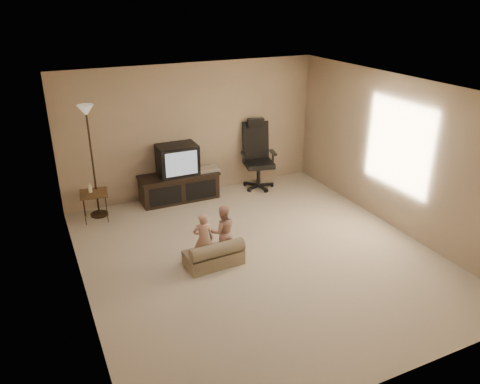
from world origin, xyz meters
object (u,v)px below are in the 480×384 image
object	(u,v)px
office_chair	(257,163)
side_table	(93,193)
floor_lamp	(89,137)
child_sofa	(215,255)
tv_stand	(179,177)
toddler_right	(223,232)
toddler_left	(203,239)

from	to	relation	value
office_chair	side_table	world-z (taller)	office_chair
floor_lamp	child_sofa	bearing A→B (deg)	-62.80
tv_stand	toddler_right	distance (m)	2.27
office_chair	toddler_right	xyz separation A→B (m)	(-1.71, -2.22, -0.08)
child_sofa	toddler_right	distance (m)	0.37
child_sofa	tv_stand	bearing A→B (deg)	81.02
tv_stand	toddler_right	size ratio (longest dim) A/B	1.84
office_chair	floor_lamp	size ratio (longest dim) A/B	0.69
side_table	toddler_left	xyz separation A→B (m)	(1.18, -2.16, -0.08)
side_table	floor_lamp	bearing A→B (deg)	62.39
tv_stand	side_table	xyz separation A→B (m)	(-1.59, -0.19, 0.04)
floor_lamp	side_table	bearing A→B (deg)	-117.61
child_sofa	side_table	bearing A→B (deg)	117.73
office_chair	toddler_right	world-z (taller)	office_chair
floor_lamp	toddler_right	world-z (taller)	floor_lamp
tv_stand	floor_lamp	bearing A→B (deg)	-177.29
toddler_left	side_table	bearing A→B (deg)	-47.15
office_chair	child_sofa	xyz separation A→B (m)	(-1.92, -2.40, -0.33)
child_sofa	floor_lamp	bearing A→B (deg)	114.93
office_chair	tv_stand	bearing A→B (deg)	-169.65
floor_lamp	office_chair	bearing A→B (deg)	-0.10
toddler_left	toddler_right	size ratio (longest dim) A/B	0.98
side_table	toddler_left	bearing A→B (deg)	-61.41
office_chair	side_table	size ratio (longest dim) A/B	2.01
child_sofa	toddler_left	size ratio (longest dim) A/B	1.03
floor_lamp	toddler_left	world-z (taller)	floor_lamp
tv_stand	child_sofa	size ratio (longest dim) A/B	1.82
tv_stand	toddler_left	bearing A→B (deg)	-99.22
tv_stand	toddler_left	size ratio (longest dim) A/B	1.88
office_chair	floor_lamp	xyz separation A→B (m)	(-3.16, 0.01, 0.95)
side_table	toddler_left	size ratio (longest dim) A/B	0.84
office_chair	child_sofa	size ratio (longest dim) A/B	1.64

